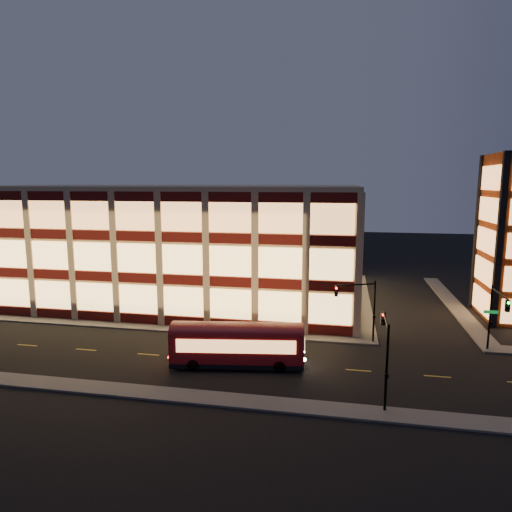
# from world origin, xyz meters

# --- Properties ---
(ground) EXTENTS (200.00, 200.00, 0.00)m
(ground) POSITION_xyz_m (0.00, 0.00, 0.00)
(ground) COLOR black
(ground) RESTS_ON ground
(sidewalk_office_south) EXTENTS (54.00, 2.00, 0.15)m
(sidewalk_office_south) POSITION_xyz_m (-3.00, 1.00, 0.07)
(sidewalk_office_south) COLOR #514F4C
(sidewalk_office_south) RESTS_ON ground
(sidewalk_office_east) EXTENTS (2.00, 30.00, 0.15)m
(sidewalk_office_east) POSITION_xyz_m (23.00, 17.00, 0.07)
(sidewalk_office_east) COLOR #514F4C
(sidewalk_office_east) RESTS_ON ground
(sidewalk_tower_west) EXTENTS (2.00, 30.00, 0.15)m
(sidewalk_tower_west) POSITION_xyz_m (34.00, 17.00, 0.07)
(sidewalk_tower_west) COLOR #514F4C
(sidewalk_tower_west) RESTS_ON ground
(sidewalk_near) EXTENTS (100.00, 2.00, 0.15)m
(sidewalk_near) POSITION_xyz_m (0.00, -13.00, 0.07)
(sidewalk_near) COLOR #514F4C
(sidewalk_near) RESTS_ON ground
(office_building) EXTENTS (50.45, 30.45, 14.50)m
(office_building) POSITION_xyz_m (-2.91, 16.91, 7.25)
(office_building) COLOR tan
(office_building) RESTS_ON ground
(traffic_signal_far) EXTENTS (3.79, 1.87, 6.00)m
(traffic_signal_far) POSITION_xyz_m (22.21, 0.24, 4.11)
(traffic_signal_far) COLOR black
(traffic_signal_far) RESTS_ON ground
(traffic_signal_right) EXTENTS (1.20, 4.37, 6.00)m
(traffic_signal_right) POSITION_xyz_m (33.50, -0.62, 4.10)
(traffic_signal_right) COLOR black
(traffic_signal_right) RESTS_ON ground
(traffic_signal_near) EXTENTS (0.32, 4.45, 6.00)m
(traffic_signal_near) POSITION_xyz_m (23.50, -11.03, 4.13)
(traffic_signal_near) COLOR black
(traffic_signal_near) RESTS_ON ground
(trolley_bus) EXTENTS (11.05, 4.24, 3.65)m
(trolley_bus) POSITION_xyz_m (12.23, -6.89, 2.02)
(trolley_bus) COLOR maroon
(trolley_bus) RESTS_ON ground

